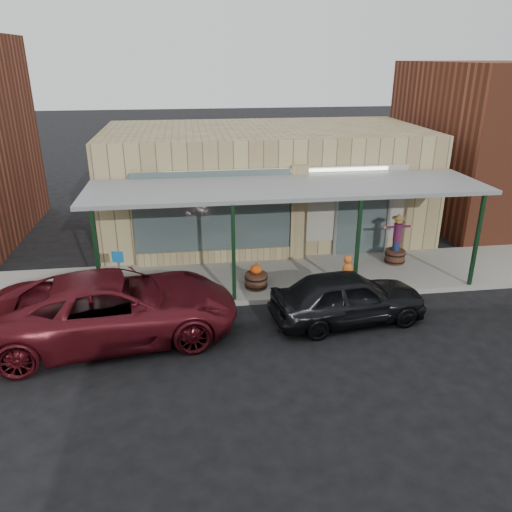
{
  "coord_description": "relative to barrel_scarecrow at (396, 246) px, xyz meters",
  "views": [
    {
      "loc": [
        -2.98,
        -10.78,
        6.73
      ],
      "look_at": [
        -1.1,
        2.6,
        1.28
      ],
      "focal_mm": 35.0,
      "sensor_mm": 36.0,
      "label": 1
    }
  ],
  "objects": [
    {
      "name": "storefront",
      "position": [
        -3.9,
        4.01,
        1.36
      ],
      "size": [
        12.0,
        6.25,
        4.2
      ],
      "color": "tan",
      "rests_on": "ground"
    },
    {
      "name": "barrel_pumpkin",
      "position": [
        -4.96,
        -1.3,
        -0.3
      ],
      "size": [
        0.78,
        0.78,
        0.8
      ],
      "rotation": [
        0.0,
        0.0,
        0.17
      ],
      "color": "#512F20",
      "rests_on": "sidewalk"
    },
    {
      "name": "awning",
      "position": [
        -3.9,
        -0.6,
        2.28
      ],
      "size": [
        12.0,
        3.0,
        3.04
      ],
      "color": "slate",
      "rests_on": "ground"
    },
    {
      "name": "sidewalk",
      "position": [
        -3.9,
        -0.56,
        -0.66
      ],
      "size": [
        40.0,
        3.2,
        0.15
      ],
      "primitive_type": "cube",
      "color": "gray",
      "rests_on": "ground"
    },
    {
      "name": "car_maroon",
      "position": [
        -8.84,
        -3.41,
        0.12
      ],
      "size": [
        6.44,
        3.58,
        1.71
      ],
      "primitive_type": "imported",
      "rotation": [
        0.0,
        0.0,
        1.7
      ],
      "color": "#551118",
      "rests_on": "ground"
    },
    {
      "name": "parked_sedan",
      "position": [
        -2.76,
        -3.41,
        -0.02
      ],
      "size": [
        4.35,
        2.19,
        1.53
      ],
      "rotation": [
        0.0,
        0.0,
        1.69
      ],
      "color": "black",
      "rests_on": "ground"
    },
    {
      "name": "block_buildings_near",
      "position": [
        -1.89,
        5.04,
        3.03
      ],
      "size": [
        61.0,
        8.0,
        8.0
      ],
      "color": "brown",
      "rests_on": "ground"
    },
    {
      "name": "ground",
      "position": [
        -3.9,
        -4.16,
        -0.73
      ],
      "size": [
        120.0,
        120.0,
        0.0
      ],
      "primitive_type": "plane",
      "color": "black",
      "rests_on": "ground"
    },
    {
      "name": "handicap_sign",
      "position": [
        -8.9,
        -1.76,
        0.42
      ],
      "size": [
        0.32,
        0.09,
        1.56
      ],
      "rotation": [
        0.0,
        0.0,
        -0.2
      ],
      "color": "gray",
      "rests_on": "sidewalk"
    },
    {
      "name": "barrel_scarecrow",
      "position": [
        0.0,
        0.0,
        0.0
      ],
      "size": [
        1.04,
        0.82,
        1.73
      ],
      "rotation": [
        0.0,
        0.0,
        -0.26
      ],
      "color": "#512F20",
      "rests_on": "sidewalk"
    }
  ]
}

